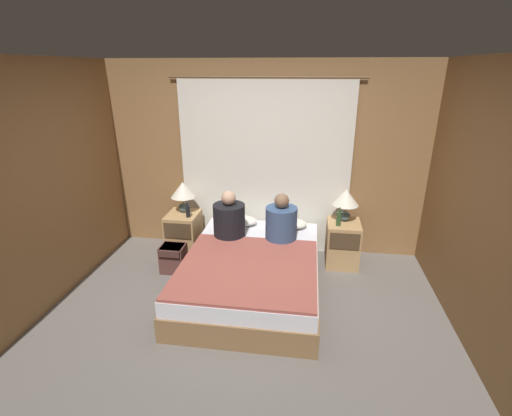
{
  "coord_description": "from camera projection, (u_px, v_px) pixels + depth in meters",
  "views": [
    {
      "loc": [
        0.57,
        -3.02,
        2.4
      ],
      "look_at": [
        0.0,
        0.91,
        0.88
      ],
      "focal_mm": 26.0,
      "sensor_mm": 36.0,
      "label": 1
    }
  ],
  "objects": [
    {
      "name": "backpack_on_floor",
      "position": [
        173.0,
        257.0,
        4.59
      ],
      "size": [
        0.3,
        0.28,
        0.35
      ],
      "color": "brown",
      "rests_on": "ground_plane"
    },
    {
      "name": "blanket_on_bed",
      "position": [
        248.0,
        267.0,
        3.85
      ],
      "size": [
        1.42,
        1.4,
        0.03
      ],
      "color": "#994C42",
      "rests_on": "bed"
    },
    {
      "name": "nightstand_right",
      "position": [
        342.0,
        243.0,
        4.73
      ],
      "size": [
        0.41,
        0.47,
        0.57
      ],
      "color": "tan",
      "rests_on": "ground_plane"
    },
    {
      "name": "lamp_left",
      "position": [
        183.0,
        192.0,
        4.89
      ],
      "size": [
        0.33,
        0.33,
        0.41
      ],
      "color": "slate",
      "rests_on": "nightstand_left"
    },
    {
      "name": "wall_back",
      "position": [
        265.0,
        160.0,
        4.89
      ],
      "size": [
        4.24,
        0.06,
        2.5
      ],
      "color": "olive",
      "rests_on": "ground_plane"
    },
    {
      "name": "bed",
      "position": [
        252.0,
        272.0,
        4.2
      ],
      "size": [
        1.48,
        2.05,
        0.43
      ],
      "color": "olive",
      "rests_on": "ground_plane"
    },
    {
      "name": "wall_right",
      "position": [
        495.0,
        219.0,
        2.99
      ],
      "size": [
        0.06,
        3.55,
        2.5
      ],
      "color": "olive",
      "rests_on": "ground_plane"
    },
    {
      "name": "nightstand_left",
      "position": [
        184.0,
        233.0,
        5.02
      ],
      "size": [
        0.41,
        0.47,
        0.57
      ],
      "color": "tan",
      "rests_on": "ground_plane"
    },
    {
      "name": "person_left_in_bed",
      "position": [
        229.0,
        219.0,
        4.5
      ],
      "size": [
        0.39,
        0.39,
        0.59
      ],
      "color": "black",
      "rests_on": "bed"
    },
    {
      "name": "curtain_panel",
      "position": [
        264.0,
        169.0,
        4.87
      ],
      "size": [
        2.43,
        0.02,
        2.29
      ],
      "color": "silver",
      "rests_on": "ground_plane"
    },
    {
      "name": "lamp_right",
      "position": [
        346.0,
        199.0,
        4.61
      ],
      "size": [
        0.33,
        0.33,
        0.41
      ],
      "color": "slate",
      "rests_on": "nightstand_right"
    },
    {
      "name": "pillow_left",
      "position": [
        237.0,
        220.0,
        4.91
      ],
      "size": [
        0.53,
        0.32,
        0.12
      ],
      "color": "silver",
      "rests_on": "bed"
    },
    {
      "name": "person_right_in_bed",
      "position": [
        281.0,
        222.0,
        4.42
      ],
      "size": [
        0.38,
        0.38,
        0.59
      ],
      "color": "#38517A",
      "rests_on": "bed"
    },
    {
      "name": "beer_bottle_on_right_stand",
      "position": [
        339.0,
        218.0,
        4.52
      ],
      "size": [
        0.06,
        0.06,
        0.23
      ],
      "color": "#2D4C28",
      "rests_on": "nightstand_right"
    },
    {
      "name": "beer_bottle_on_left_stand",
      "position": [
        188.0,
        211.0,
        4.79
      ],
      "size": [
        0.06,
        0.06,
        0.2
      ],
      "color": "black",
      "rests_on": "nightstand_left"
    },
    {
      "name": "ground_plane",
      "position": [
        243.0,
        322.0,
        3.72
      ],
      "size": [
        16.0,
        16.0,
        0.0
      ],
      "primitive_type": "plane",
      "color": "#66605B"
    },
    {
      "name": "wall_left",
      "position": [
        27.0,
        195.0,
        3.56
      ],
      "size": [
        0.06,
        3.55,
        2.5
      ],
      "color": "olive",
      "rests_on": "ground_plane"
    },
    {
      "name": "pillow_right",
      "position": [
        287.0,
        223.0,
        4.82
      ],
      "size": [
        0.53,
        0.32,
        0.12
      ],
      "color": "silver",
      "rests_on": "bed"
    }
  ]
}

